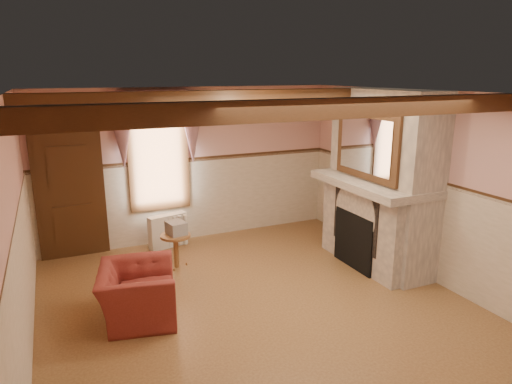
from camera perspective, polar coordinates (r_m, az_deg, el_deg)
name	(u,v)px	position (r m, az deg, el deg)	size (l,w,h in m)	color
floor	(259,308)	(6.26, 0.41, -14.31)	(5.50, 6.00, 0.01)	brown
ceiling	(260,93)	(5.48, 0.47, 12.22)	(5.50, 6.00, 0.01)	silver
wall_back	(191,165)	(8.46, -8.11, 3.38)	(5.50, 0.02, 2.80)	#CF968F
wall_front	(446,323)	(3.44, 22.62, -14.93)	(5.50, 0.02, 2.80)	#CF968F
wall_left	(13,239)	(5.26, -28.07, -5.25)	(0.02, 6.00, 2.80)	#CF968F
wall_right	(426,186)	(7.27, 20.53, 0.73)	(0.02, 6.00, 2.80)	#CF968F
wainscot	(259,256)	(5.94, 0.42, -7.97)	(5.50, 6.00, 1.50)	beige
chair_rail	(259,200)	(5.69, 0.44, -0.98)	(5.50, 6.00, 0.08)	black
firebox	(357,240)	(7.50, 12.54, -5.87)	(0.20, 0.95, 0.90)	black
armchair	(137,293)	(6.08, -14.60, -12.12)	(1.05, 0.92, 0.68)	maroon
side_table	(176,251)	(7.47, -9.95, -7.26)	(0.48, 0.48, 0.55)	brown
book_stack	(176,228)	(7.37, -9.94, -4.45)	(0.26, 0.32, 0.20)	#B7AD8C
radiator	(168,231)	(8.33, -10.96, -4.77)	(0.70, 0.18, 0.60)	white
bowl	(384,180)	(7.17, 15.72, 1.48)	(0.37, 0.37, 0.09)	brown
mantel_clock	(347,165)	(7.90, 11.35, 3.32)	(0.14, 0.24, 0.20)	black
oil_lamp	(353,164)	(7.77, 12.00, 3.41)	(0.11, 0.11, 0.28)	gold
candle_red	(400,182)	(6.92, 17.54, 1.16)	(0.06, 0.06, 0.16)	maroon
jar_yellow	(382,178)	(7.21, 15.47, 1.68)	(0.06, 0.06, 0.12)	gold
fireplace	(383,180)	(7.48, 15.56, 1.51)	(0.85, 2.00, 2.80)	gray
mantel	(373,183)	(7.38, 14.46, 1.09)	(1.05, 2.05, 0.12)	gray
overmantel_mirror	(366,145)	(7.15, 13.60, 5.70)	(0.06, 1.44, 1.04)	silver
door	(71,196)	(8.16, -22.17, -0.51)	(1.10, 0.10, 2.10)	black
window	(158,154)	(8.24, -12.13, 4.67)	(1.06, 0.08, 2.02)	white
window_drapes	(157,120)	(8.07, -12.22, 8.77)	(1.30, 0.14, 1.40)	gray
ceiling_beam_front	(313,109)	(4.43, 7.08, 10.23)	(5.50, 0.18, 0.20)	black
ceiling_beam_back	(224,97)	(6.60, -4.00, 11.73)	(5.50, 0.18, 0.20)	black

